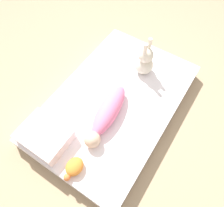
{
  "coord_description": "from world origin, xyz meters",
  "views": [
    {
      "loc": [
        0.82,
        0.51,
        1.68
      ],
      "look_at": [
        0.07,
        0.02,
        0.19
      ],
      "focal_mm": 35.0,
      "sensor_mm": 36.0,
      "label": 1
    }
  ],
  "objects_px": {
    "pillow": "(45,136)",
    "turtle_plush": "(74,167)",
    "swaddled_baby": "(107,114)",
    "bunny_plush": "(145,61)"
  },
  "relations": [
    {
      "from": "pillow",
      "to": "turtle_plush",
      "type": "xyz_separation_m",
      "value": [
        0.06,
        0.31,
        -0.02
      ]
    },
    {
      "from": "pillow",
      "to": "swaddled_baby",
      "type": "bearing_deg",
      "value": 144.7
    },
    {
      "from": "turtle_plush",
      "to": "swaddled_baby",
      "type": "bearing_deg",
      "value": -175.73
    },
    {
      "from": "swaddled_baby",
      "to": "pillow",
      "type": "xyz_separation_m",
      "value": [
        0.4,
        -0.28,
        -0.01
      ]
    },
    {
      "from": "swaddled_baby",
      "to": "bunny_plush",
      "type": "distance_m",
      "value": 0.58
    },
    {
      "from": "pillow",
      "to": "turtle_plush",
      "type": "relative_size",
      "value": 2.01
    },
    {
      "from": "swaddled_baby",
      "to": "pillow",
      "type": "relative_size",
      "value": 1.63
    },
    {
      "from": "pillow",
      "to": "bunny_plush",
      "type": "relative_size",
      "value": 1.01
    },
    {
      "from": "pillow",
      "to": "bunny_plush",
      "type": "bearing_deg",
      "value": 163.44
    },
    {
      "from": "pillow",
      "to": "turtle_plush",
      "type": "height_order",
      "value": "pillow"
    }
  ]
}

